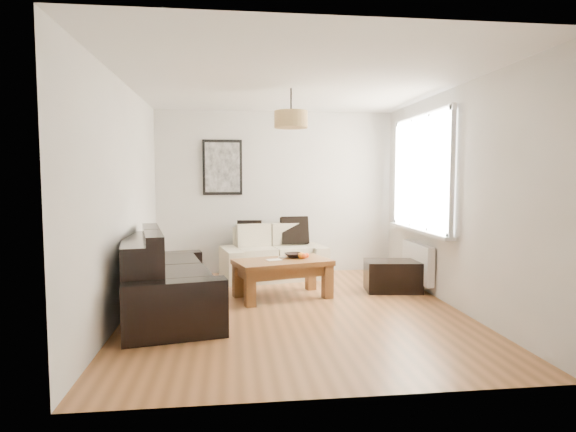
{
  "coord_description": "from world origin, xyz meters",
  "views": [
    {
      "loc": [
        -0.72,
        -5.39,
        1.54
      ],
      "look_at": [
        0.0,
        0.6,
        1.05
      ],
      "focal_mm": 29.61,
      "sensor_mm": 36.0,
      "label": 1
    }
  ],
  "objects": [
    {
      "name": "orange_b",
      "position": [
        0.25,
        0.65,
        0.53
      ],
      "size": [
        0.08,
        0.08,
        0.06
      ],
      "primitive_type": "sphere",
      "rotation": [
        0.0,
        0.0,
        0.22
      ],
      "color": "#FA4F15",
      "rests_on": "fruit_bowl"
    },
    {
      "name": "window_bay",
      "position": [
        1.86,
        0.8,
        1.6
      ],
      "size": [
        0.14,
        1.9,
        1.6
      ],
      "primitive_type": null,
      "color": "white",
      "rests_on": "wall_right"
    },
    {
      "name": "fruit_bowl",
      "position": [
        0.1,
        0.74,
        0.52
      ],
      "size": [
        0.31,
        0.31,
        0.06
      ],
      "primitive_type": "imported",
      "rotation": [
        0.0,
        0.0,
        0.33
      ],
      "color": "black",
      "rests_on": "coffee_table"
    },
    {
      "name": "poster",
      "position": [
        -0.85,
        2.22,
        1.7
      ],
      "size": [
        0.62,
        0.04,
        0.87
      ],
      "primitive_type": null,
      "color": "black",
      "rests_on": "wall_back"
    },
    {
      "name": "wall_left",
      "position": [
        -1.9,
        0.0,
        1.3
      ],
      "size": [
        0.04,
        4.5,
        2.6
      ],
      "primitive_type": null,
      "color": "silver",
      "rests_on": "floor"
    },
    {
      "name": "orange_c",
      "position": [
        0.18,
        0.64,
        0.53
      ],
      "size": [
        0.08,
        0.08,
        0.08
      ],
      "primitive_type": "sphere",
      "rotation": [
        0.0,
        0.0,
        -0.01
      ],
      "color": "orange",
      "rests_on": "fruit_bowl"
    },
    {
      "name": "cushion_left",
      "position": [
        -0.44,
        1.97,
        0.68
      ],
      "size": [
        0.39,
        0.14,
        0.38
      ],
      "primitive_type": "cube",
      "rotation": [
        0.0,
        0.0,
        -0.05
      ],
      "color": "black",
      "rests_on": "loveseat_cream"
    },
    {
      "name": "wall_back",
      "position": [
        0.0,
        2.25,
        1.3
      ],
      "size": [
        3.8,
        0.04,
        2.6
      ],
      "primitive_type": null,
      "color": "silver",
      "rests_on": "floor"
    },
    {
      "name": "coffee_table",
      "position": [
        -0.07,
        0.58,
        0.24
      ],
      "size": [
        1.33,
        0.95,
        0.49
      ],
      "primitive_type": null,
      "rotation": [
        0.0,
        0.0,
        0.28
      ],
      "color": "brown",
      "rests_on": "floor"
    },
    {
      "name": "loveseat_cream",
      "position": [
        -0.08,
        1.78,
        0.38
      ],
      "size": [
        1.67,
        1.12,
        0.76
      ],
      "primitive_type": null,
      "rotation": [
        0.0,
        0.0,
        0.2
      ],
      "color": "#BAB296",
      "rests_on": "floor"
    },
    {
      "name": "sofa_leather",
      "position": [
        -1.43,
        -0.01,
        0.44
      ],
      "size": [
        1.36,
        2.17,
        0.87
      ],
      "primitive_type": null,
      "rotation": [
        0.0,
        0.0,
        1.77
      ],
      "color": "black",
      "rests_on": "floor"
    },
    {
      "name": "radiator",
      "position": [
        1.82,
        0.8,
        0.38
      ],
      "size": [
        0.1,
        0.9,
        0.52
      ],
      "primitive_type": "cube",
      "color": "white",
      "rests_on": "wall_right"
    },
    {
      "name": "ceiling",
      "position": [
        0.0,
        0.0,
        2.6
      ],
      "size": [
        3.8,
        4.5,
        0.0
      ],
      "primitive_type": null,
      "color": "white",
      "rests_on": "floor"
    },
    {
      "name": "pendant_shade",
      "position": [
        0.0,
        0.3,
        2.23
      ],
      "size": [
        0.4,
        0.4,
        0.2
      ],
      "primitive_type": "cylinder",
      "color": "tan",
      "rests_on": "ceiling"
    },
    {
      "name": "wall_front",
      "position": [
        0.0,
        -2.25,
        1.3
      ],
      "size": [
        3.8,
        0.04,
        2.6
      ],
      "primitive_type": null,
      "color": "silver",
      "rests_on": "floor"
    },
    {
      "name": "cushion_right",
      "position": [
        0.27,
        1.97,
        0.71
      ],
      "size": [
        0.44,
        0.17,
        0.43
      ],
      "primitive_type": "cube",
      "rotation": [
        0.0,
        0.0,
        0.08
      ],
      "color": "black",
      "rests_on": "loveseat_cream"
    },
    {
      "name": "papers",
      "position": [
        -0.18,
        0.59,
        0.49
      ],
      "size": [
        0.21,
        0.18,
        0.01
      ],
      "primitive_type": "cube",
      "rotation": [
        0.0,
        0.0,
        0.29
      ],
      "color": "silver",
      "rests_on": "coffee_table"
    },
    {
      "name": "wall_right",
      "position": [
        1.9,
        0.0,
        1.3
      ],
      "size": [
        0.04,
        4.5,
        2.6
      ],
      "primitive_type": null,
      "color": "silver",
      "rests_on": "floor"
    },
    {
      "name": "floor",
      "position": [
        0.0,
        0.0,
        0.0
      ],
      "size": [
        4.5,
        4.5,
        0.0
      ],
      "primitive_type": "plane",
      "color": "brown",
      "rests_on": "ground"
    },
    {
      "name": "ottoman",
      "position": [
        1.45,
        0.74,
        0.21
      ],
      "size": [
        0.78,
        0.55,
        0.42
      ],
      "primitive_type": "cube",
      "rotation": [
        0.0,
        0.0,
        -0.12
      ],
      "color": "black",
      "rests_on": "floor"
    },
    {
      "name": "orange_a",
      "position": [
        0.21,
        0.62,
        0.53
      ],
      "size": [
        0.08,
        0.08,
        0.07
      ],
      "primitive_type": "sphere",
      "rotation": [
        0.0,
        0.0,
        0.17
      ],
      "color": "#E35013",
      "rests_on": "fruit_bowl"
    }
  ]
}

